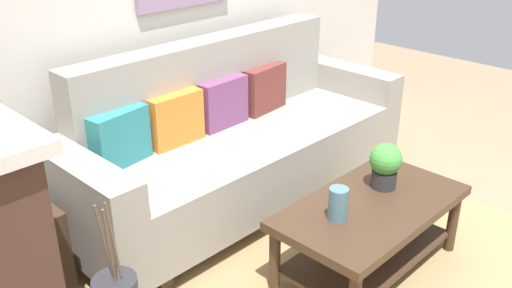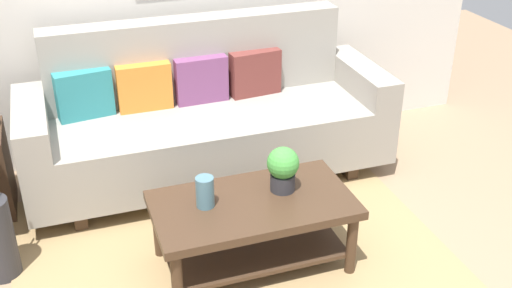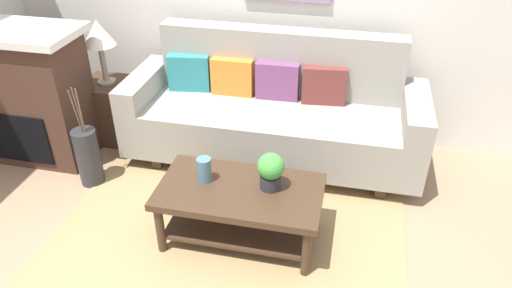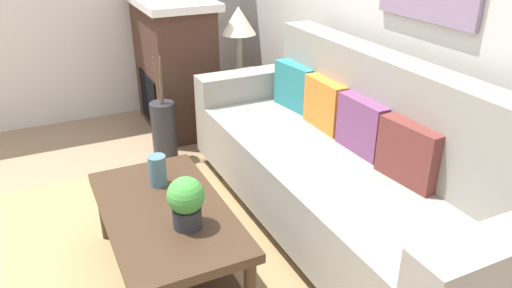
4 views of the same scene
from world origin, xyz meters
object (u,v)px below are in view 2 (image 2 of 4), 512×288
(throw_pillow_orange, at_px, (144,87))
(throw_pillow_plum, at_px, (201,79))
(couch, at_px, (207,119))
(throw_pillow_teal, at_px, (84,94))
(throw_pillow_maroon, at_px, (255,73))
(coffee_table, at_px, (253,218))
(tabletop_vase, at_px, (205,192))
(potted_plant_tabletop, at_px, (283,168))

(throw_pillow_orange, distance_m, throw_pillow_plum, 0.39)
(couch, xyz_separation_m, throw_pillow_teal, (-0.78, 0.12, 0.25))
(couch, distance_m, throw_pillow_teal, 0.83)
(couch, xyz_separation_m, throw_pillow_maroon, (0.39, 0.12, 0.25))
(throw_pillow_plum, distance_m, coffee_table, 1.25)
(throw_pillow_teal, bearing_deg, tabletop_vase, -66.61)
(potted_plant_tabletop, bearing_deg, throw_pillow_teal, 129.88)
(throw_pillow_maroon, distance_m, potted_plant_tabletop, 1.17)
(couch, height_order, coffee_table, couch)
(throw_pillow_plum, bearing_deg, potted_plant_tabletop, -81.67)
(couch, relative_size, throw_pillow_maroon, 6.84)
(throw_pillow_maroon, bearing_deg, throw_pillow_teal, 180.00)
(couch, relative_size, throw_pillow_orange, 6.84)
(couch, height_order, throw_pillow_orange, couch)
(throw_pillow_teal, bearing_deg, throw_pillow_plum, 0.00)
(throw_pillow_orange, relative_size, throw_pillow_plum, 1.00)
(couch, xyz_separation_m, throw_pillow_orange, (-0.39, 0.12, 0.25))
(couch, relative_size, potted_plant_tabletop, 9.40)
(throw_pillow_teal, distance_m, throw_pillow_plum, 0.78)
(couch, bearing_deg, tabletop_vase, -105.40)
(throw_pillow_teal, relative_size, potted_plant_tabletop, 1.37)
(throw_pillow_orange, height_order, coffee_table, throw_pillow_orange)
(throw_pillow_teal, height_order, throw_pillow_orange, same)
(throw_pillow_orange, height_order, throw_pillow_plum, same)
(throw_pillow_plum, height_order, throw_pillow_maroon, same)
(throw_pillow_orange, height_order, potted_plant_tabletop, throw_pillow_orange)
(throw_pillow_teal, xyz_separation_m, throw_pillow_maroon, (1.18, 0.00, 0.00))
(coffee_table, distance_m, tabletop_vase, 0.33)
(throw_pillow_plum, relative_size, coffee_table, 0.33)
(throw_pillow_orange, bearing_deg, couch, -17.57)
(throw_pillow_teal, height_order, throw_pillow_maroon, same)
(couch, height_order, tabletop_vase, couch)
(throw_pillow_orange, xyz_separation_m, throw_pillow_maroon, (0.78, 0.00, 0.00))
(throw_pillow_teal, height_order, tabletop_vase, throw_pillow_teal)
(throw_pillow_orange, height_order, throw_pillow_maroon, same)
(throw_pillow_plum, relative_size, throw_pillow_maroon, 1.00)
(coffee_table, relative_size, tabletop_vase, 6.28)
(throw_pillow_plum, xyz_separation_m, coffee_table, (-0.03, -1.20, -0.37))
(throw_pillow_orange, xyz_separation_m, throw_pillow_plum, (0.39, 0.00, 0.00))
(throw_pillow_orange, distance_m, tabletop_vase, 1.17)
(throw_pillow_plum, bearing_deg, couch, -90.00)
(couch, relative_size, coffee_table, 2.24)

